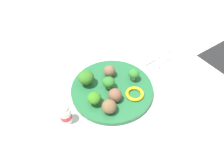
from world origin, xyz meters
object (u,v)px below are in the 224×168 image
broccoli_floret_mid_left (94,98)px  broccoli_floret_far_rim (109,82)px  meatball_mid_left (109,106)px  broccoli_floret_front_right (86,78)px  fork (163,62)px  meatball_far_rim (109,71)px  pepper_ring_near_rim (135,94)px  yogurt_bottle (66,115)px  plate (112,89)px  knife (157,57)px  broccoli_floret_near_rim (134,74)px  meatball_mid_right (115,95)px  napkin (161,60)px

broccoli_floret_mid_left → broccoli_floret_far_rim: (-0.07, -0.03, 0.00)m
broccoli_floret_mid_left → meatball_mid_left: 0.05m
meatball_mid_left → broccoli_floret_front_right: bearing=-91.2°
meatball_mid_left → fork: meatball_mid_left is taller
meatball_far_rim → pepper_ring_near_rim: bearing=97.1°
meatball_mid_left → yogurt_bottle: bearing=-24.9°
meatball_mid_left → pepper_ring_near_rim: (-0.11, -0.00, -0.02)m
plate → yogurt_bottle: (0.18, 0.02, 0.02)m
meatball_mid_left → pepper_ring_near_rim: bearing=-178.5°
meatball_far_rim → knife: (-0.21, 0.02, -0.03)m
broccoli_floret_far_rim → pepper_ring_near_rim: bearing=124.2°
pepper_ring_near_rim → knife: pepper_ring_near_rim is taller
plate → broccoli_floret_mid_left: (0.08, 0.02, 0.04)m
broccoli_floret_near_rim → meatball_mid_right: (0.10, 0.03, -0.01)m
broccoli_floret_mid_left → broccoli_floret_far_rim: bearing=-159.3°
broccoli_floret_far_rim → broccoli_floret_mid_left: bearing=20.7°
broccoli_floret_near_rim → napkin: size_ratio=0.26×
plate → broccoli_floret_near_rim: 0.09m
plate → broccoli_floret_front_right: bearing=-48.0°
yogurt_bottle → pepper_ring_near_rim: bearing=166.8°
meatball_mid_left → pepper_ring_near_rim: meatball_mid_left is taller
broccoli_floret_near_rim → napkin: broccoli_floret_near_rim is taller
broccoli_floret_front_right → meatball_far_rim: (-0.09, 0.01, -0.01)m
knife → broccoli_floret_near_rim: bearing=15.7°
broccoli_floret_mid_left → broccoli_floret_far_rim: 0.08m
meatball_mid_right → pepper_ring_near_rim: bearing=160.6°
meatball_mid_right → knife: meatball_mid_right is taller
knife → yogurt_bottle: size_ratio=2.06×
meatball_mid_left → meatball_mid_right: size_ratio=1.03×
meatball_far_rim → napkin: (-0.22, 0.04, -0.03)m
fork → broccoli_floret_mid_left: bearing=3.1°
meatball_mid_right → yogurt_bottle: yogurt_bottle is taller
meatball_mid_right → broccoli_floret_near_rim: bearing=-162.2°
broccoli_floret_mid_left → meatball_mid_right: (-0.06, 0.02, -0.01)m
plate → broccoli_floret_mid_left: 0.09m
broccoli_floret_far_rim → pepper_ring_near_rim: size_ratio=0.74×
broccoli_floret_far_rim → knife: 0.25m
broccoli_floret_mid_left → fork: size_ratio=0.38×
broccoli_floret_mid_left → knife: size_ratio=0.32×
plate → yogurt_bottle: size_ratio=3.98×
pepper_ring_near_rim → meatball_mid_left: bearing=1.5°
broccoli_floret_front_right → knife: (-0.30, 0.03, -0.04)m
plate → meatball_far_rim: 0.07m
meatball_mid_left → yogurt_bottle: 0.13m
meatball_far_rim → meatball_mid_right: bearing=63.9°
broccoli_floret_mid_left → napkin: 0.34m
broccoli_floret_front_right → broccoli_floret_near_rim: (-0.14, 0.08, -0.00)m
broccoli_floret_far_rim → meatball_mid_left: same height
broccoli_floret_near_rim → broccoli_floret_far_rim: same height
broccoli_floret_mid_left → broccoli_floret_front_right: size_ratio=0.85×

